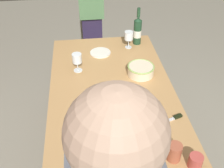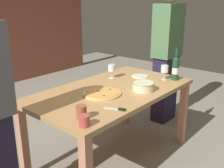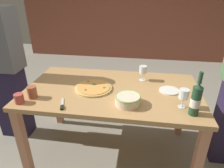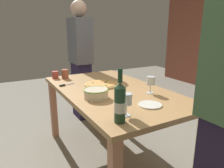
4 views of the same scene
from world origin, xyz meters
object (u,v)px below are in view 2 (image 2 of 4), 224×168
Objects in this scene: pizza at (102,93)px; wine_glass_by_bottle at (165,70)px; wine_bottle at (176,68)px; wine_glass_near_pizza at (112,68)px; side_plate at (140,76)px; person_host at (167,54)px; dining_table at (112,98)px; cup_amber at (81,112)px; pizza_knife at (118,109)px; serving_bowl at (143,86)px; cup_ceramic at (84,121)px.

wine_glass_by_bottle is (0.76, -0.20, 0.10)m from pizza.
pizza is 0.88m from wine_bottle.
wine_glass_near_pizza is 0.33m from side_plate.
side_plate is (0.69, 0.06, -0.01)m from pizza.
pizza is 0.20× the size of person_host.
side_plate is at bearing 4.26° from dining_table.
wine_bottle is 3.25× the size of cup_amber.
pizza_knife is at bearing -172.12° from wine_glass_by_bottle.
cup_amber is 0.60× the size of pizza_knife.
person_host is at bearing -10.29° from wine_glass_near_pizza.
pizza is at bearing 26.29° from cup_amber.
pizza is 0.79m from wine_glass_by_bottle.
serving_bowl is at bearing -176.95° from wine_glass_by_bottle.
wine_bottle is at bearing 2.25° from pizza_knife.
serving_bowl is 0.43m from wine_glass_by_bottle.
person_host is at bearing 10.53° from cup_amber.
dining_table is 0.20m from pizza.
person_host is at bearing 12.99° from cup_ceramic.
pizza is 2.21× the size of wine_glass_by_bottle.
pizza is 1.01× the size of wine_bottle.
person_host reaches higher than dining_table.
cup_amber is 1.84m from person_host.
wine_glass_near_pizza is 0.56m from wine_glass_by_bottle.
wine_bottle is at bearing 1.83° from cup_ceramic.
wine_glass_by_bottle is at bearing 1.76° from cup_amber.
cup_amber reaches higher than serving_bowl.
side_plate is 0.10× the size of person_host.
wine_bottle is 0.40m from side_plate.
person_host is (0.51, 0.39, 0.02)m from wine_bottle.
side_plate is (0.25, -0.20, -0.10)m from wine_glass_near_pizza.
side_plate is (-0.14, 0.35, -0.12)m from wine_bottle.
wine_glass_near_pizza is (0.11, 0.48, 0.07)m from serving_bowl.
cup_ceramic reaches higher than side_plate.
wine_glass_by_bottle is 0.86× the size of side_plate.
side_plate is 1.03× the size of pizza_knife.
pizza is at bearing 165.61° from wine_glass_by_bottle.
serving_bowl is 0.12× the size of person_host.
dining_table is 0.53m from side_plate.
pizza_knife is at bearing -155.81° from side_plate.
pizza reaches higher than side_plate.
person_host is at bearing 3.39° from side_plate.
serving_bowl is 1.20× the size of pizza_knife.
dining_table is 0.50m from pizza_knife.
cup_ceramic is (-0.54, -0.33, 0.03)m from pizza.
person_host reaches higher than side_plate.
wine_bottle reaches higher than serving_bowl.
pizza is 0.63m from cup_ceramic.
wine_glass_near_pizza is at bearing -14.07° from person_host.
serving_bowl is 2.01× the size of cup_amber.
pizza_knife is (-0.51, -0.11, -0.04)m from serving_bowl.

